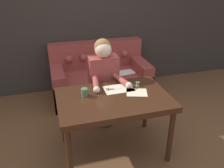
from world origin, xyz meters
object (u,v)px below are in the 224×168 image
Objects in this scene: scissors at (112,89)px; thread_spool at (138,84)px; mug at (85,92)px; person at (104,84)px; dining_table at (114,103)px; couch at (100,78)px.

thread_spool reaches higher than scissors.
mug reaches higher than scissors.
person is 0.60m from mug.
dining_table is at bearing -151.80° from thread_spool.
dining_table is 5.05× the size of scissors.
mug is 2.51× the size of thread_spool.
dining_table is at bearing -96.83° from couch.
mug is at bearing -125.62° from person.
mug is (-0.33, -0.47, 0.16)m from person.
scissors is 2.19× the size of mug.
thread_spool is (0.32, 0.02, 0.02)m from scissors.
person is at bearing 90.86° from scissors.
person is 11.15× the size of mug.
couch is at bearing 70.40° from mug.
couch reaches higher than scissors.
mug reaches higher than thread_spool.
person is at bearing 87.12° from dining_table.
couch is 36.32× the size of thread_spool.
person reaches higher than thread_spool.
person reaches higher than couch.
dining_table is 11.08× the size of mug.
scissors is at bearing -96.19° from couch.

